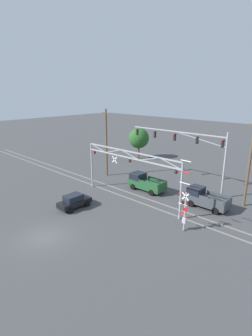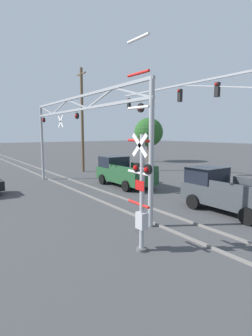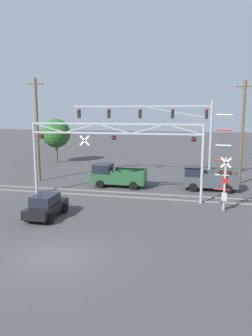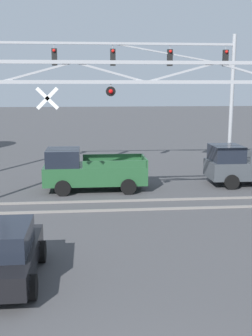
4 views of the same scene
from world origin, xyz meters
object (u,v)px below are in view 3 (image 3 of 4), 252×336
pickup_truck_following (207,179)px  utility_pole_left (37,129)px  crossing_signal_mast (224,181)px  utility_pole_right (242,131)px  pickup_truck_lead (116,176)px  traffic_signal_span (169,122)px  sedan_waiting (46,206)px  background_tree_beyond_span (56,133)px  crossing_gantry (114,144)px

pickup_truck_following → utility_pole_left: 17.32m
crossing_signal_mast → utility_pole_right: size_ratio=0.69×
crossing_signal_mast → pickup_truck_lead: crossing_signal_mast is taller
crossing_signal_mast → utility_pole_left: 19.22m
traffic_signal_span → sedan_waiting: (-6.78, -14.22, -5.14)m
crossing_signal_mast → utility_pole_left: bearing=159.7°
traffic_signal_span → utility_pole_left: size_ratio=1.41×
pickup_truck_following → utility_pole_right: 6.22m
sedan_waiting → utility_pole_right: bearing=44.7°
utility_pole_left → background_tree_beyond_span: size_ratio=1.72×
pickup_truck_following → sedan_waiting: bearing=-135.9°
utility_pole_right → background_tree_beyond_span: size_ratio=1.66×
traffic_signal_span → utility_pole_left: 13.30m
crossing_signal_mast → pickup_truck_lead: 11.13m
crossing_gantry → utility_pole_right: 13.38m
pickup_truck_lead → utility_pole_right: size_ratio=0.51×
pickup_truck_lead → pickup_truck_following: (8.41, 0.51, -0.00)m
crossing_gantry → utility_pole_left: 10.44m
pickup_truck_lead → utility_pole_right: (11.60, 3.89, 4.13)m
sedan_waiting → background_tree_beyond_span: bearing=112.8°
traffic_signal_span → utility_pole_left: utility_pole_left is taller
crossing_signal_mast → background_tree_beyond_span: (-21.10, 18.11, 1.84)m
sedan_waiting → crossing_gantry: bearing=61.5°
crossing_gantry → utility_pole_right: size_ratio=1.43×
crossing_signal_mast → utility_pole_left: (-17.79, 6.58, 3.10)m
pickup_truck_following → utility_pole_right: (3.19, 3.39, 4.14)m
utility_pole_right → sedan_waiting: bearing=-135.3°
pickup_truck_following → utility_pole_left: (-16.78, 0.27, 4.30)m
utility_pole_left → pickup_truck_lead: bearing=-5.3°
pickup_truck_following → background_tree_beyond_span: bearing=149.6°
pickup_truck_lead → utility_pole_left: utility_pole_left is taller
traffic_signal_span → utility_pole_right: 7.21m
utility_pole_left → crossing_gantry: bearing=-27.7°
pickup_truck_following → utility_pole_left: size_ratio=0.46×
sedan_waiting → pickup_truck_following: bearing=44.1°
utility_pole_left → utility_pole_right: (19.96, 3.11, -0.16)m
crossing_signal_mast → utility_pole_right: bearing=77.3°
background_tree_beyond_span → sedan_waiting: bearing=-67.2°
crossing_gantry → background_tree_beyond_span: size_ratio=2.37×
crossing_gantry → crossing_signal_mast: size_ratio=2.06×
sedan_waiting → traffic_signal_span: bearing=64.5°
sedan_waiting → pickup_truck_lead: bearing=76.7°
sedan_waiting → background_tree_beyond_span: size_ratio=0.63×
crossing_gantry → pickup_truck_following: crossing_gantry is taller
crossing_signal_mast → background_tree_beyond_span: crossing_signal_mast is taller
sedan_waiting → utility_pole_left: 13.08m
traffic_signal_span → crossing_signal_mast: bearing=-63.8°
traffic_signal_span → pickup_truck_lead: bearing=-135.9°
pickup_truck_lead → utility_pole_right: bearing=18.6°
crossing_gantry → utility_pole_right: bearing=36.5°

